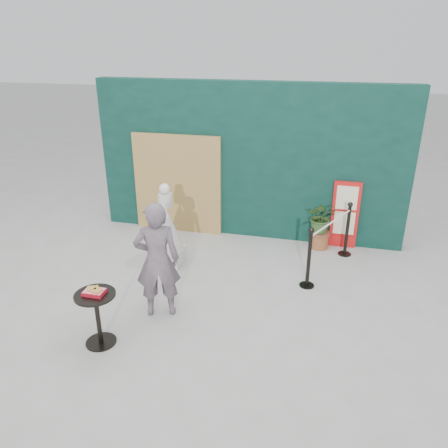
# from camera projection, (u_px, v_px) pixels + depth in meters

# --- Properties ---
(ground) EXTENTS (60.00, 60.00, 0.00)m
(ground) POSITION_uv_depth(u_px,v_px,m) (204.00, 321.00, 6.21)
(ground) COLOR #ADAAA5
(ground) RESTS_ON ground
(back_wall) EXTENTS (6.00, 0.30, 3.00)m
(back_wall) POSITION_uv_depth(u_px,v_px,m) (248.00, 162.00, 8.43)
(back_wall) COLOR black
(back_wall) RESTS_ON ground
(bamboo_fence) EXTENTS (1.80, 0.08, 2.00)m
(bamboo_fence) POSITION_uv_depth(u_px,v_px,m) (177.00, 184.00, 8.75)
(bamboo_fence) COLOR tan
(bamboo_fence) RESTS_ON ground
(woman) EXTENTS (0.73, 0.61, 1.72)m
(woman) POSITION_uv_depth(u_px,v_px,m) (157.00, 260.00, 6.06)
(woman) COLOR slate
(woman) RESTS_ON ground
(menu_board) EXTENTS (0.50, 0.07, 1.30)m
(menu_board) POSITION_uv_depth(u_px,v_px,m) (345.00, 215.00, 8.17)
(menu_board) COLOR red
(menu_board) RESTS_ON ground
(statue) EXTENTS (0.58, 0.58, 1.48)m
(statue) POSITION_uv_depth(u_px,v_px,m) (167.00, 232.00, 7.57)
(statue) COLOR silver
(statue) RESTS_ON ground
(cafe_table) EXTENTS (0.52, 0.52, 0.75)m
(cafe_table) POSITION_uv_depth(u_px,v_px,m) (97.00, 311.00, 5.57)
(cafe_table) COLOR black
(cafe_table) RESTS_ON ground
(food_basket) EXTENTS (0.26, 0.19, 0.11)m
(food_basket) POSITION_uv_depth(u_px,v_px,m) (95.00, 291.00, 5.46)
(food_basket) COLOR #B01222
(food_basket) RESTS_ON cafe_table
(planter) EXTENTS (0.55, 0.48, 0.94)m
(planter) POSITION_uv_depth(u_px,v_px,m) (321.00, 221.00, 8.16)
(planter) COLOR #965A31
(planter) RESTS_ON ground
(stanchion_barrier) EXTENTS (0.84, 1.54, 1.03)m
(stanchion_barrier) POSITION_uv_depth(u_px,v_px,m) (329.00, 243.00, 7.40)
(stanchion_barrier) COLOR black
(stanchion_barrier) RESTS_ON ground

